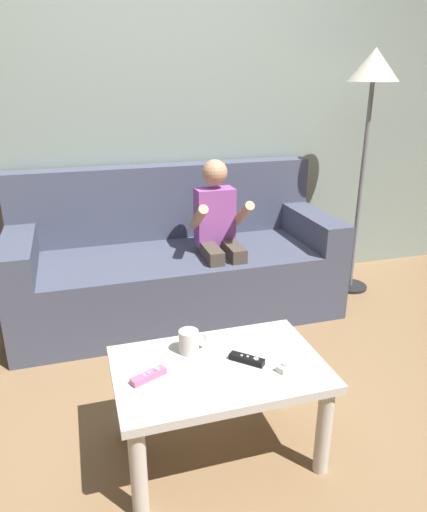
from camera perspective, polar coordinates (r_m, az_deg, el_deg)
name	(u,v)px	position (r m, az deg, el deg)	size (l,w,h in m)	color
ground_plane	(233,433)	(2.21, 2.40, -20.47)	(9.32, 9.32, 0.00)	olive
wall_back	(155,110)	(3.25, -7.08, 16.99)	(4.66, 0.05, 2.50)	gray
couch	(175,265)	(3.09, -4.60, -1.07)	(2.01, 0.80, 0.91)	#474C60
person_seated_on_couch	(219,232)	(2.89, 0.66, 2.86)	(0.33, 0.41, 1.00)	#4C4238
coffee_table	(219,381)	(1.92, 0.67, -14.81)	(0.81, 0.52, 0.42)	beige
game_remote_white_near_edge	(290,363)	(1.89, 9.19, -12.59)	(0.14, 0.10, 0.03)	white
game_remote_pink_center	(149,376)	(1.81, -7.79, -14.07)	(0.14, 0.09, 0.03)	pink
game_remote_black_far_corner	(247,359)	(1.89, 4.03, -12.26)	(0.13, 0.12, 0.03)	black
coffee_mug	(189,341)	(1.93, -2.91, -10.18)	(0.12, 0.08, 0.09)	silver
floor_lamp	(372,85)	(3.34, 18.51, 18.87)	(0.32, 0.32, 1.62)	black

